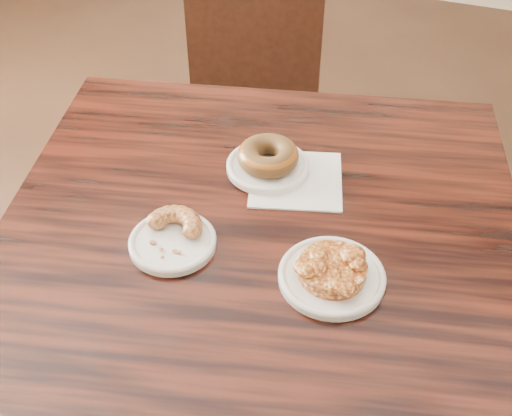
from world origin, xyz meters
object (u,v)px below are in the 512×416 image
(cruller_fragment, at_px, (172,234))
(glazed_donut, at_px, (268,156))
(chair_far, at_px, (256,71))
(apple_fritter, at_px, (333,267))
(cafe_table, at_px, (259,355))

(cruller_fragment, bearing_deg, glazed_donut, 70.29)
(chair_far, bearing_deg, glazed_donut, 93.21)
(apple_fritter, bearing_deg, chair_far, 115.70)
(glazed_donut, xyz_separation_m, apple_fritter, (0.19, -0.23, -0.01))
(cafe_table, relative_size, cruller_fragment, 8.21)
(cafe_table, distance_m, chair_far, 1.06)
(chair_far, xyz_separation_m, glazed_donut, (0.32, -0.83, 0.34))
(cafe_table, height_order, apple_fritter, apple_fritter)
(cafe_table, xyz_separation_m, chair_far, (-0.36, 0.99, 0.08))
(chair_far, bearing_deg, apple_fritter, 97.75)
(glazed_donut, relative_size, cruller_fragment, 1.04)
(cafe_table, bearing_deg, apple_fritter, -36.41)
(cruller_fragment, bearing_deg, apple_fritter, 3.30)
(cafe_table, relative_size, glazed_donut, 7.88)
(cafe_table, distance_m, glazed_donut, 0.45)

